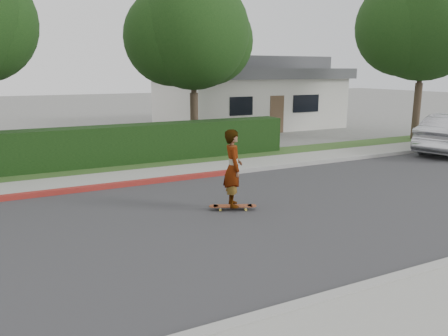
{
  "coord_description": "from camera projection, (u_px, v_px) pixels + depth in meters",
  "views": [
    {
      "loc": [
        -5.94,
        -8.79,
        3.46
      ],
      "look_at": [
        -1.0,
        1.08,
        1.0
      ],
      "focal_mm": 35.0,
      "sensor_mm": 36.0,
      "label": 1
    }
  ],
  "objects": [
    {
      "name": "house",
      "position": [
        245.0,
        93.0,
        28.01
      ],
      "size": [
        10.6,
        8.6,
        4.3
      ],
      "color": "beige",
      "rests_on": "ground"
    },
    {
      "name": "curb_far",
      "position": [
        210.0,
        175.0,
        14.58
      ],
      "size": [
        60.0,
        0.2,
        0.15
      ],
      "primitive_type": "cube",
      "color": "#9E9E99",
      "rests_on": "ground"
    },
    {
      "name": "planting_strip",
      "position": [
        183.0,
        162.0,
        16.76
      ],
      "size": [
        60.0,
        1.6,
        0.1
      ],
      "primitive_type": "cube",
      "color": "#2D4C1E",
      "rests_on": "ground"
    },
    {
      "name": "hedge",
      "position": [
        99.0,
        147.0,
        15.82
      ],
      "size": [
        15.0,
        1.0,
        1.5
      ],
      "primitive_type": "cube",
      "color": "black",
      "rests_on": "ground"
    },
    {
      "name": "tree_right",
      "position": [
        421.0,
        25.0,
        21.08
      ],
      "size": [
        6.32,
        5.6,
        8.56
      ],
      "color": "#33261C",
      "rests_on": "ground"
    },
    {
      "name": "skateboard",
      "position": [
        233.0,
        206.0,
        11.07
      ],
      "size": [
        1.2,
        0.71,
        0.11
      ],
      "rotation": [
        0.0,
        0.0,
        -0.42
      ],
      "color": "gold",
      "rests_on": "ground"
    },
    {
      "name": "curb_near",
      "position": [
        412.0,
        275.0,
        7.42
      ],
      "size": [
        60.0,
        0.2,
        0.15
      ],
      "primitive_type": "cube",
      "color": "#9E9E99",
      "rests_on": "ground"
    },
    {
      "name": "ground",
      "position": [
        278.0,
        211.0,
        11.01
      ],
      "size": [
        120.0,
        120.0,
        0.0
      ],
      "primitive_type": "plane",
      "color": "slate",
      "rests_on": "ground"
    },
    {
      "name": "curb_red_section",
      "position": [
        51.0,
        193.0,
        12.39
      ],
      "size": [
        12.0,
        0.21,
        0.15
      ],
      "primitive_type": "cube",
      "color": "maroon",
      "rests_on": "ground"
    },
    {
      "name": "road",
      "position": [
        278.0,
        211.0,
        11.01
      ],
      "size": [
        60.0,
        8.0,
        0.01
      ],
      "primitive_type": "cube",
      "color": "#2D2D30",
      "rests_on": "ground"
    },
    {
      "name": "skateboarder",
      "position": [
        233.0,
        168.0,
        10.85
      ],
      "size": [
        0.65,
        0.82,
        1.95
      ],
      "primitive_type": "imported",
      "rotation": [
        0.0,
        0.0,
        1.27
      ],
      "color": "white",
      "rests_on": "skateboard"
    },
    {
      "name": "tree_center",
      "position": [
        191.0,
        36.0,
        18.61
      ],
      "size": [
        5.66,
        4.84,
        7.44
      ],
      "color": "#33261C",
      "rests_on": "ground"
    },
    {
      "name": "sidewalk_far",
      "position": [
        200.0,
        170.0,
        15.37
      ],
      "size": [
        60.0,
        1.6,
        0.12
      ],
      "primitive_type": "cube",
      "color": "gray",
      "rests_on": "ground"
    }
  ]
}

